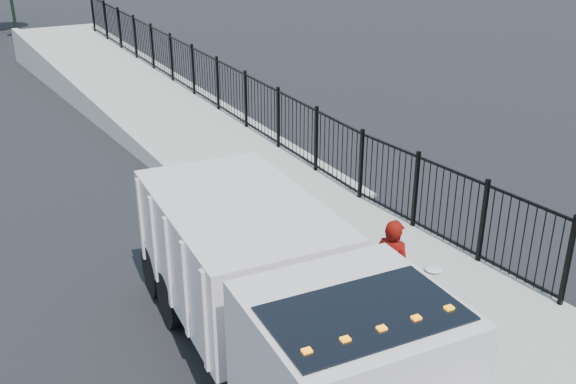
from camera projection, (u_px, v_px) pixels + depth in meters
ground at (344, 317)px, 11.84m from camera, size 120.00×120.00×0.00m
sidewalk at (501, 335)px, 11.23m from camera, size 3.55×12.00×0.12m
curb at (420, 372)px, 10.26m from camera, size 0.30×12.00×0.16m
ramp at (141, 106)px, 25.30m from camera, size 3.95×24.06×3.19m
iron_fence at (218, 101)px, 22.56m from camera, size 0.10×28.00×1.80m
truck at (282, 302)px, 9.58m from camera, size 3.39×8.00×2.66m
worker at (392, 268)px, 11.35m from camera, size 0.67×0.81×1.89m
debris at (434, 269)px, 13.14m from camera, size 0.38×0.38×0.10m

